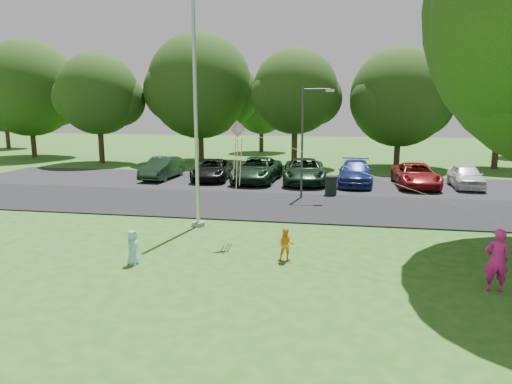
% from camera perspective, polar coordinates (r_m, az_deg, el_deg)
% --- Properties ---
extents(ground, '(120.00, 120.00, 0.00)m').
position_cam_1_polar(ground, '(12.36, 1.48, -10.89)').
color(ground, '#285D18').
rests_on(ground, ground).
extents(park_road, '(60.00, 6.00, 0.06)m').
position_cam_1_polar(park_road, '(20.93, 5.31, -1.83)').
color(park_road, black).
rests_on(park_road, ground).
extents(parking_strip, '(42.00, 7.00, 0.06)m').
position_cam_1_polar(parking_strip, '(27.29, 6.54, 1.07)').
color(parking_strip, black).
rests_on(parking_strip, ground).
extents(flagpole, '(0.50, 0.50, 10.00)m').
position_cam_1_polar(flagpole, '(17.19, -7.54, 9.32)').
color(flagpole, '#B7BABF').
rests_on(flagpole, ground).
extents(street_lamp, '(1.54, 0.22, 5.49)m').
position_cam_1_polar(street_lamp, '(22.52, 6.37, 7.43)').
color(street_lamp, '#3F3F44').
rests_on(street_lamp, ground).
extents(trash_can, '(0.64, 0.64, 1.01)m').
position_cam_1_polar(trash_can, '(23.72, 9.35, 0.73)').
color(trash_can, black).
rests_on(trash_can, ground).
extents(tree_row, '(64.35, 11.94, 10.88)m').
position_cam_1_polar(tree_row, '(35.61, 10.34, 12.37)').
color(tree_row, '#332316').
rests_on(tree_row, ground).
extents(horizon_trees, '(77.46, 7.20, 7.02)m').
position_cam_1_polar(horizon_trees, '(45.30, 13.51, 10.06)').
color(horizon_trees, '#332316').
rests_on(horizon_trees, ground).
extents(parked_cars, '(19.54, 5.37, 1.45)m').
position_cam_1_polar(parked_cars, '(27.17, 6.03, 2.57)').
color(parked_cars, black).
rests_on(parked_cars, ground).
extents(woman, '(0.59, 0.39, 1.61)m').
position_cam_1_polar(woman, '(12.83, 27.86, -7.54)').
color(woman, '#DD1D84').
rests_on(woman, ground).
extents(child_yellow, '(0.52, 0.42, 1.01)m').
position_cam_1_polar(child_yellow, '(13.62, 3.79, -6.58)').
color(child_yellow, '#FFA028').
rests_on(child_yellow, ground).
extents(child_blue, '(0.34, 0.51, 1.03)m').
position_cam_1_polar(child_blue, '(13.79, -15.17, -6.68)').
color(child_blue, '#94CEE4').
rests_on(child_blue, ground).
extents(kite, '(7.49, 3.39, 2.42)m').
position_cam_1_polar(kite, '(15.03, -1.50, 5.95)').
color(kite, pink).
rests_on(kite, ground).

